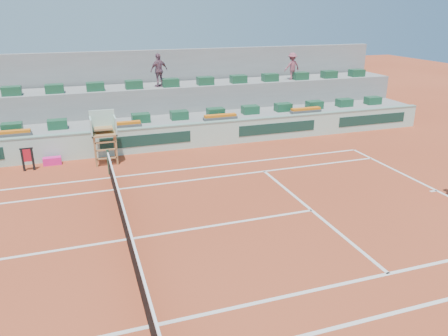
{
  "coord_description": "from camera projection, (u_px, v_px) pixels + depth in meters",
  "views": [
    {
      "loc": [
        -0.96,
        -12.13,
        6.66
      ],
      "look_at": [
        4.0,
        2.5,
        1.0
      ],
      "focal_mm": 35.0,
      "sensor_mm": 36.0,
      "label": 1
    }
  ],
  "objects": [
    {
      "name": "umpire_chair",
      "position": [
        104.0,
        130.0,
        19.5
      ],
      "size": [
        1.1,
        0.9,
        2.4
      ],
      "color": "olive",
      "rests_on": "ground"
    },
    {
      "name": "spectator_mid",
      "position": [
        159.0,
        70.0,
        23.72
      ],
      "size": [
        1.14,
        0.81,
        1.8
      ],
      "primitive_type": "imported",
      "rotation": [
        0.0,
        0.0,
        3.54
      ],
      "color": "#7D5364",
      "rests_on": "seating_tier_upper"
    },
    {
      "name": "seating_tier_upper",
      "position": [
        97.0,
        113.0,
        23.85
      ],
      "size": [
        36.0,
        2.4,
        2.6
      ],
      "primitive_type": "cube",
      "color": "gray",
      "rests_on": "ground"
    },
    {
      "name": "ground",
      "position": [
        127.0,
        240.0,
        13.36
      ],
      "size": [
        90.0,
        90.0,
        0.0
      ],
      "primitive_type": "plane",
      "color": "#9C391E",
      "rests_on": "ground"
    },
    {
      "name": "seat_row_upper",
      "position": [
        95.0,
        87.0,
        22.8
      ],
      "size": [
        32.9,
        0.6,
        0.44
      ],
      "color": "#1A4E30",
      "rests_on": "seating_tier_upper"
    },
    {
      "name": "spectator_right",
      "position": [
        292.0,
        66.0,
        26.2
      ],
      "size": [
        1.12,
        0.76,
        1.59
      ],
      "primitive_type": "imported",
      "rotation": [
        0.0,
        0.0,
        3.32
      ],
      "color": "#904856",
      "rests_on": "seating_tier_upper"
    },
    {
      "name": "towel_rack",
      "position": [
        27.0,
        157.0,
        18.86
      ],
      "size": [
        0.54,
        0.09,
        1.03
      ],
      "color": "black",
      "rests_on": "ground"
    },
    {
      "name": "player_bag",
      "position": [
        52.0,
        161.0,
        19.72
      ],
      "size": [
        0.78,
        0.35,
        0.35
      ],
      "primitive_type": "cube",
      "color": "#F5208D",
      "rests_on": "ground"
    },
    {
      "name": "court_lines",
      "position": [
        127.0,
        239.0,
        13.36
      ],
      "size": [
        23.89,
        11.09,
        0.01
      ],
      "color": "silver",
      "rests_on": "ground"
    },
    {
      "name": "tennis_net",
      "position": [
        125.0,
        224.0,
        13.18
      ],
      "size": [
        0.1,
        11.97,
        1.1
      ],
      "color": "black",
      "rests_on": "ground"
    },
    {
      "name": "stadium_back_wall",
      "position": [
        94.0,
        91.0,
        24.97
      ],
      "size": [
        36.0,
        0.4,
        4.4
      ],
      "primitive_type": "cube",
      "color": "gray",
      "rests_on": "ground"
    },
    {
      "name": "advertising_hoarding",
      "position": [
        104.0,
        143.0,
        20.71
      ],
      "size": [
        36.0,
        0.34,
        1.26
      ],
      "color": "#ABD7C4",
      "rests_on": "ground"
    },
    {
      "name": "seat_row_lower",
      "position": [
        100.0,
        121.0,
        21.59
      ],
      "size": [
        32.9,
        0.6,
        0.44
      ],
      "color": "#1A4E30",
      "rests_on": "seating_tier_lower"
    },
    {
      "name": "flower_planters",
      "position": [
        69.0,
        129.0,
        20.46
      ],
      "size": [
        26.8,
        0.36,
        0.28
      ],
      "color": "#505050",
      "rests_on": "seating_tier_lower"
    },
    {
      "name": "seating_tier_lower",
      "position": [
        101.0,
        132.0,
        22.67
      ],
      "size": [
        36.0,
        4.0,
        1.2
      ],
      "primitive_type": "cube",
      "color": "gray",
      "rests_on": "ground"
    }
  ]
}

